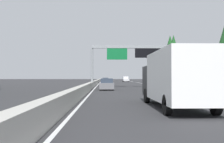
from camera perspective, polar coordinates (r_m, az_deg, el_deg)
name	(u,v)px	position (r m, az deg, el deg)	size (l,w,h in m)	color
ground_plane	(97,84)	(61.55, -3.10, -2.68)	(320.00, 320.00, 0.00)	#2D2D30
median_barrier	(98,81)	(81.54, -2.92, -1.99)	(180.00, 0.56, 0.90)	#ADAAA3
shoulder_stripe_right	(142,83)	(72.19, 6.31, -2.44)	(160.00, 0.16, 0.01)	silver
shoulder_stripe_median	(99,83)	(71.54, -2.67, -2.46)	(160.00, 0.16, 0.01)	silver
sign_gantry_overhead	(132,54)	(43.71, 4.19, 3.68)	(0.50, 12.68, 6.69)	gray
box_truck_mid_center	(176,78)	(14.95, 13.04, -1.27)	(8.50, 2.40, 2.95)	white
minivan_mid_left	(171,83)	(31.63, 12.05, -2.39)	(5.00, 1.95, 1.69)	silver
sedan_far_center	(106,81)	(73.52, -1.34, -1.90)	(4.40, 1.80, 1.47)	slate
pickup_near_right	(126,79)	(96.34, 2.86, -1.58)	(5.60, 2.00, 1.86)	silver
sedan_near_center	(107,85)	(35.29, -1.12, -2.72)	(4.40, 1.80, 1.47)	slate
conifer_right_mid	(170,54)	(71.80, 11.93, 3.54)	(5.42, 5.42, 12.31)	#4C3823
conifer_right_far	(174,53)	(85.71, 12.62, 3.66)	(6.36, 6.36, 14.46)	#4C3823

